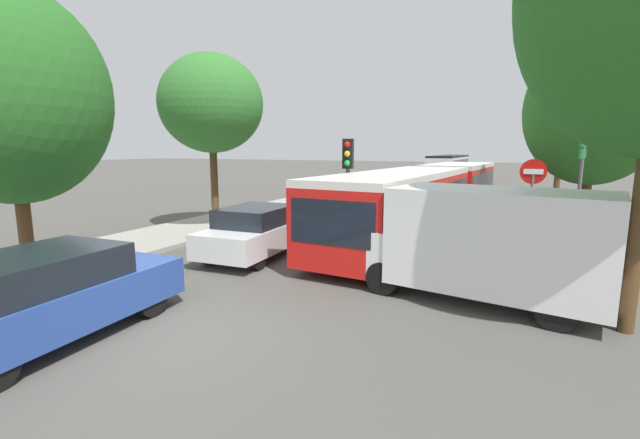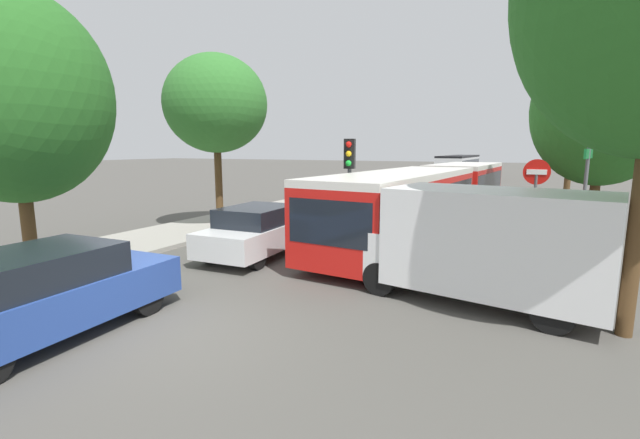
% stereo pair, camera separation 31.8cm
% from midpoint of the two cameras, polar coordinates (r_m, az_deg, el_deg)
% --- Properties ---
extents(ground_plane, '(200.00, 200.00, 0.00)m').
position_cam_midpoint_polar(ground_plane, '(7.92, -17.68, -14.12)').
color(ground_plane, '#4F4C47').
extents(kerb_strip_left, '(3.20, 51.34, 0.14)m').
position_cam_midpoint_polar(kerb_strip_left, '(28.35, 2.72, 3.28)').
color(kerb_strip_left, '#9E998E').
rests_on(kerb_strip_left, ground).
extents(articulated_bus, '(3.72, 16.23, 2.39)m').
position_cam_midpoint_polar(articulated_bus, '(16.90, 15.36, 3.23)').
color(articulated_bus, red).
rests_on(articulated_bus, ground).
extents(city_bus_rear, '(2.79, 11.26, 2.41)m').
position_cam_midpoint_polar(city_bus_rear, '(47.01, 18.19, 6.88)').
color(city_bus_rear, silver).
rests_on(city_bus_rear, ground).
extents(queued_car_blue, '(2.00, 4.38, 1.50)m').
position_cam_midpoint_polar(queued_car_blue, '(8.38, -31.93, -8.30)').
color(queued_car_blue, '#284799').
rests_on(queued_car_blue, ground).
extents(queued_car_white, '(1.95, 4.26, 1.45)m').
position_cam_midpoint_polar(queued_car_white, '(12.60, -7.45, -1.48)').
color(queued_car_white, white).
rests_on(queued_car_white, ground).
extents(queued_car_tan, '(1.98, 4.34, 1.48)m').
position_cam_midpoint_polar(queued_car_tan, '(17.42, 3.78, 1.65)').
color(queued_car_tan, tan).
rests_on(queued_car_tan, ground).
extents(queued_car_black, '(2.04, 4.46, 1.53)m').
position_cam_midpoint_polar(queued_car_black, '(23.11, 8.90, 3.53)').
color(queued_car_black, black).
rests_on(queued_car_black, ground).
extents(queued_car_graphite, '(1.94, 4.25, 1.45)m').
position_cam_midpoint_polar(queued_car_graphite, '(28.23, 12.77, 4.39)').
color(queued_car_graphite, '#47474C').
rests_on(queued_car_graphite, ground).
extents(queued_car_navy, '(2.03, 4.45, 1.52)m').
position_cam_midpoint_polar(queued_car_navy, '(34.00, 14.80, 5.18)').
color(queued_car_navy, navy).
rests_on(queued_car_navy, ground).
extents(white_van, '(5.25, 2.75, 2.31)m').
position_cam_midpoint_polar(white_van, '(9.28, 21.81, -2.84)').
color(white_van, white).
rests_on(white_van, ground).
extents(traffic_light, '(0.36, 0.38, 3.40)m').
position_cam_midpoint_polar(traffic_light, '(13.19, 4.63, 6.77)').
color(traffic_light, '#56595E').
rests_on(traffic_light, ground).
extents(no_entry_sign, '(0.70, 0.08, 2.82)m').
position_cam_midpoint_polar(no_entry_sign, '(13.40, 27.35, 3.12)').
color(no_entry_sign, '#56595E').
rests_on(no_entry_sign, ground).
extents(direction_sign_post, '(0.35, 1.38, 3.60)m').
position_cam_midpoint_polar(direction_sign_post, '(14.83, 32.57, 5.83)').
color(direction_sign_post, '#56595E').
rests_on(direction_sign_post, ground).
extents(tree_left_near, '(4.12, 4.12, 6.60)m').
position_cam_midpoint_polar(tree_left_near, '(11.90, -34.61, 12.68)').
color(tree_left_near, '#51381E').
rests_on(tree_left_near, ground).
extents(tree_left_mid, '(3.88, 3.88, 6.61)m').
position_cam_midpoint_polar(tree_left_mid, '(17.14, -13.20, 14.74)').
color(tree_left_mid, '#51381E').
rests_on(tree_left_mid, ground).
extents(tree_right_mid, '(5.06, 5.06, 7.47)m').
position_cam_midpoint_polar(tree_right_mid, '(19.86, 33.97, 12.09)').
color(tree_right_mid, '#51381E').
rests_on(tree_right_mid, ground).
extents(tree_right_far, '(3.49, 3.49, 6.85)m').
position_cam_midpoint_polar(tree_right_far, '(29.26, 31.07, 10.97)').
color(tree_right_far, '#51381E').
rests_on(tree_right_far, ground).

